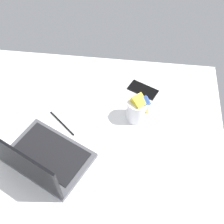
{
  "coord_description": "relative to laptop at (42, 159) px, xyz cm",
  "views": [
    {
      "loc": [
        -49.33,
        45.09,
        125.48
      ],
      "look_at": [
        -40.68,
        -30.44,
        24.0
      ],
      "focal_mm": 46.98,
      "sensor_mm": 36.0,
      "label": 1
    }
  ],
  "objects": [
    {
      "name": "snack_cup",
      "position": [
        -35.85,
        -27.51,
        1.82
      ],
      "size": [
        10.48,
        9.23,
        14.26
      ],
      "color": "silver",
      "rests_on": "bed_mattress"
    },
    {
      "name": "bed_mattress",
      "position": [
        15.76,
        5.76,
        -13.41
      ],
      "size": [
        180.0,
        140.0,
        18.0
      ],
      "primitive_type": "cube",
      "color": "white",
      "rests_on": "ground"
    },
    {
      "name": "charger_cable",
      "position": [
        -2.99,
        -20.2,
        -4.11
      ],
      "size": [
        13.27,
        11.55,
        0.6
      ],
      "primitive_type": "cube",
      "rotation": [
        0.0,
        0.0,
        -0.71
      ],
      "color": "black",
      "rests_on": "bed_mattress"
    },
    {
      "name": "cell_phone",
      "position": [
        -37.87,
        -43.95,
        -4.01
      ],
      "size": [
        15.56,
        12.09,
        0.8
      ],
      "primitive_type": "cube",
      "rotation": [
        0.0,
        0.0,
        1.13
      ],
      "color": "black",
      "rests_on": "bed_mattress"
    },
    {
      "name": "laptop",
      "position": [
        0.0,
        0.0,
        0.0
      ],
      "size": [
        39.74,
        35.12,
        23.0
      ],
      "rotation": [
        0.0,
        0.0,
        -0.45
      ],
      "color": "#4C4C51",
      "rests_on": "bed_mattress"
    }
  ]
}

